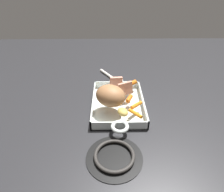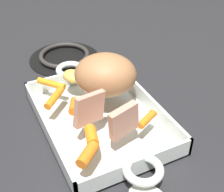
{
  "view_description": "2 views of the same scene",
  "coord_description": "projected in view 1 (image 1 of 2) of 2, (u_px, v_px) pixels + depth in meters",
  "views": [
    {
      "loc": [
        -0.76,
        0.04,
        0.58
      ],
      "look_at": [
        0.0,
        0.03,
        0.06
      ],
      "focal_mm": 30.79,
      "sensor_mm": 36.0,
      "label": 1
    },
    {
      "loc": [
        0.51,
        -0.22,
        0.49
      ],
      "look_at": [
        0.01,
        0.03,
        0.07
      ],
      "focal_mm": 51.69,
      "sensor_mm": 36.0,
      "label": 2
    }
  ],
  "objects": [
    {
      "name": "baby_carrot_northwest",
      "position": [
        128.0,
        87.0,
        1.0
      ],
      "size": [
        0.06,
        0.04,
        0.03
      ],
      "primitive_type": "cylinder",
      "rotation": [
        1.48,
        0.0,
        1.31
      ],
      "color": "orange",
      "rests_on": "roasting_dish"
    },
    {
      "name": "baby_carrot_center_left",
      "position": [
        129.0,
        99.0,
        0.91
      ],
      "size": [
        0.05,
        0.04,
        0.02
      ],
      "primitive_type": "cylinder",
      "rotation": [
        1.51,
        0.0,
        1.11
      ],
      "color": "orange",
      "rests_on": "roasting_dish"
    },
    {
      "name": "baby_carrot_long",
      "position": [
        105.0,
        88.0,
        1.0
      ],
      "size": [
        0.04,
        0.05,
        0.02
      ],
      "primitive_type": "cylinder",
      "rotation": [
        1.64,
        0.0,
        0.44
      ],
      "color": "orange",
      "rests_on": "roasting_dish"
    },
    {
      "name": "roast_slice_thin",
      "position": [
        126.0,
        89.0,
        0.94
      ],
      "size": [
        0.03,
        0.08,
        0.08
      ],
      "primitive_type": "cube",
      "rotation": [
        -0.13,
        0.0,
        0.26
      ],
      "color": "tan",
      "rests_on": "roasting_dish"
    },
    {
      "name": "ground_plane",
      "position": [
        118.0,
        106.0,
        0.96
      ],
      "size": [
        2.14,
        2.14,
        0.0
      ],
      "primitive_type": "plane",
      "color": "#232326"
    },
    {
      "name": "baby_carrot_short",
      "position": [
        132.0,
        83.0,
        1.03
      ],
      "size": [
        0.05,
        0.05,
        0.02
      ],
      "primitive_type": "cylinder",
      "rotation": [
        1.55,
        0.0,
        3.83
      ],
      "color": "orange",
      "rests_on": "roasting_dish"
    },
    {
      "name": "pork_roast",
      "position": [
        111.0,
        96.0,
        0.87
      ],
      "size": [
        0.17,
        0.18,
        0.1
      ],
      "primitive_type": "ellipsoid",
      "rotation": [
        0.0,
        0.0,
        1.05
      ],
      "color": "#A16C43",
      "rests_on": "roasting_dish"
    },
    {
      "name": "potato_corner",
      "position": [
        123.0,
        112.0,
        0.82
      ],
      "size": [
        0.07,
        0.06,
        0.03
      ],
      "primitive_type": "ellipsoid",
      "rotation": [
        0.0,
        0.0,
        0.42
      ],
      "color": "gold",
      "rests_on": "roasting_dish"
    },
    {
      "name": "baby_carrot_center_right",
      "position": [
        136.0,
        105.0,
        0.87
      ],
      "size": [
        0.06,
        0.06,
        0.02
      ],
      "primitive_type": "cylinder",
      "rotation": [
        1.63,
        0.0,
        0.76
      ],
      "color": "orange",
      "rests_on": "roasting_dish"
    },
    {
      "name": "baby_carrot_northeast",
      "position": [
        135.0,
        113.0,
        0.83
      ],
      "size": [
        0.06,
        0.06,
        0.02
      ],
      "primitive_type": "cylinder",
      "rotation": [
        1.6,
        0.0,
        2.28
      ],
      "color": "orange",
      "rests_on": "roasting_dish"
    },
    {
      "name": "serving_spoon",
      "position": [
        114.0,
        79.0,
        1.17
      ],
      "size": [
        0.21,
        0.16,
        0.02
      ],
      "rotation": [
        0.0,
        0.0,
        3.73
      ],
      "color": "white",
      "rests_on": "ground_plane"
    },
    {
      "name": "roasting_dish",
      "position": [
        118.0,
        104.0,
        0.95
      ],
      "size": [
        0.45,
        0.25,
        0.05
      ],
      "color": "silver",
      "rests_on": "ground_plane"
    },
    {
      "name": "stove_burner_rear",
      "position": [
        114.0,
        156.0,
        0.7
      ],
      "size": [
        0.21,
        0.21,
        0.02
      ],
      "color": "black",
      "rests_on": "ground_plane"
    },
    {
      "name": "roast_slice_thick",
      "position": [
        116.0,
        83.0,
        1.0
      ],
      "size": [
        0.03,
        0.07,
        0.07
      ],
      "primitive_type": "cube",
      "rotation": [
        -0.08,
        0.0,
        3.35
      ],
      "color": "tan",
      "rests_on": "roasting_dish"
    }
  ]
}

